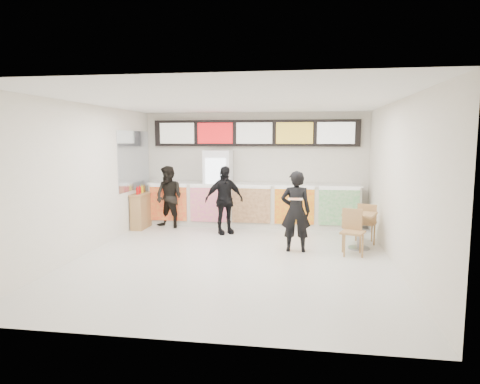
% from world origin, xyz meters
% --- Properties ---
extents(floor, '(7.00, 7.00, 0.00)m').
position_xyz_m(floor, '(0.00, 0.00, 0.00)').
color(floor, beige).
rests_on(floor, ground).
extents(ceiling, '(7.00, 7.00, 0.00)m').
position_xyz_m(ceiling, '(0.00, 0.00, 3.00)').
color(ceiling, white).
rests_on(ceiling, wall_back).
extents(wall_back, '(6.00, 0.00, 6.00)m').
position_xyz_m(wall_back, '(0.00, 3.50, 1.50)').
color(wall_back, silver).
rests_on(wall_back, floor).
extents(wall_left, '(0.00, 7.00, 7.00)m').
position_xyz_m(wall_left, '(-3.00, 0.00, 1.50)').
color(wall_left, silver).
rests_on(wall_left, floor).
extents(wall_right, '(0.00, 7.00, 7.00)m').
position_xyz_m(wall_right, '(3.00, 0.00, 1.50)').
color(wall_right, silver).
rests_on(wall_right, floor).
extents(service_counter, '(5.56, 0.77, 1.14)m').
position_xyz_m(service_counter, '(0.00, 3.09, 0.57)').
color(service_counter, silver).
rests_on(service_counter, floor).
extents(menu_board, '(5.50, 0.14, 0.70)m').
position_xyz_m(menu_board, '(0.00, 3.41, 2.45)').
color(menu_board, black).
rests_on(menu_board, wall_back).
extents(drinks_fridge, '(0.70, 0.67, 2.00)m').
position_xyz_m(drinks_fridge, '(-0.93, 3.11, 1.00)').
color(drinks_fridge, white).
rests_on(drinks_fridge, floor).
extents(mirror_panel, '(0.01, 2.00, 1.50)m').
position_xyz_m(mirror_panel, '(-2.99, 2.45, 1.75)').
color(mirror_panel, '#B2B7BF').
rests_on(mirror_panel, wall_left).
extents(customer_main, '(0.62, 0.42, 1.67)m').
position_xyz_m(customer_main, '(1.18, 0.67, 0.83)').
color(customer_main, black).
rests_on(customer_main, floor).
extents(customer_left, '(0.95, 0.85, 1.61)m').
position_xyz_m(customer_left, '(-2.12, 2.55, 0.80)').
color(customer_left, black).
rests_on(customer_left, floor).
extents(customer_mid, '(1.04, 0.85, 1.65)m').
position_xyz_m(customer_mid, '(-0.58, 2.07, 0.83)').
color(customer_mid, black).
rests_on(customer_mid, floor).
extents(pizza_slice, '(0.36, 0.36, 0.02)m').
position_xyz_m(pizza_slice, '(1.18, 0.22, 1.16)').
color(pizza_slice, beige).
rests_on(pizza_slice, customer_main).
extents(cafe_table, '(0.93, 1.60, 0.91)m').
position_xyz_m(cafe_table, '(2.50, 1.07, 0.53)').
color(cafe_table, '#AA814D').
rests_on(cafe_table, floor).
extents(condiment_ledge, '(0.33, 0.81, 1.08)m').
position_xyz_m(condiment_ledge, '(-2.82, 2.38, 0.46)').
color(condiment_ledge, '#AA814D').
rests_on(condiment_ledge, floor).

